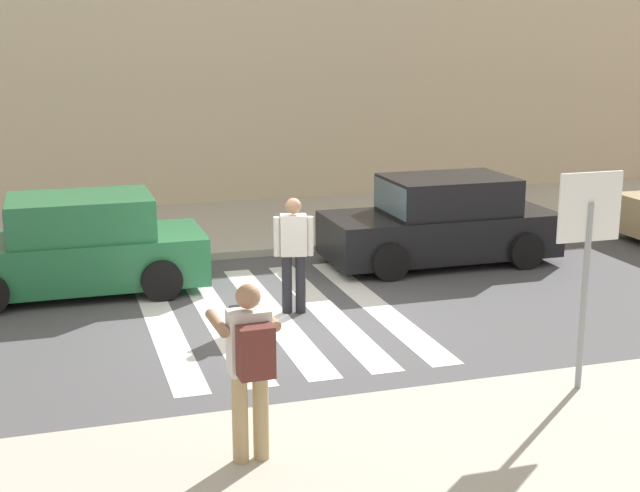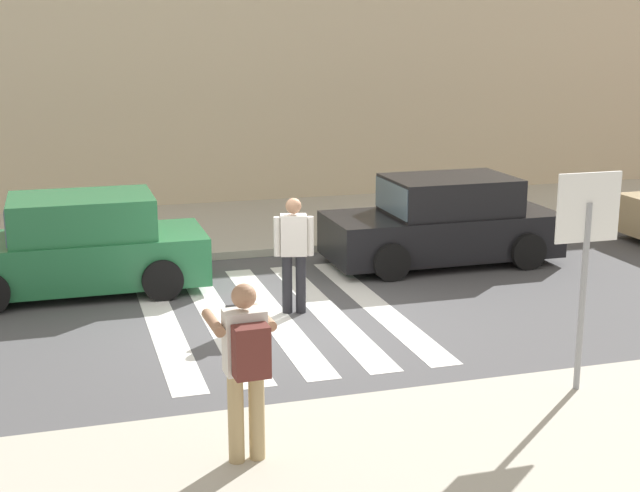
# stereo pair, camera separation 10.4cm
# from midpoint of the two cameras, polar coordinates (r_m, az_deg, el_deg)

# --- Properties ---
(ground_plane) EXTENTS (120.00, 120.00, 0.00)m
(ground_plane) POSITION_cam_midpoint_polar(r_m,az_deg,el_deg) (12.93, -3.05, -4.73)
(ground_plane) COLOR #4C4C4F
(sidewalk_far) EXTENTS (60.00, 4.80, 0.14)m
(sidewalk_far) POSITION_cam_midpoint_polar(r_m,az_deg,el_deg) (18.59, -7.60, 1.12)
(sidewalk_far) COLOR #B2AD9E
(sidewalk_far) RESTS_ON ground
(building_facade_far) EXTENTS (56.00, 4.00, 6.80)m
(building_facade_far) POSITION_cam_midpoint_polar(r_m,az_deg,el_deg) (22.51, -9.82, 11.79)
(building_facade_far) COLOR beige
(building_facade_far) RESTS_ON ground
(crosswalk_stripe_0) EXTENTS (0.44, 5.20, 0.01)m
(crosswalk_stripe_0) POSITION_cam_midpoint_polar(r_m,az_deg,el_deg) (12.85, -10.23, -5.04)
(crosswalk_stripe_0) COLOR silver
(crosswalk_stripe_0) RESTS_ON ground
(crosswalk_stripe_1) EXTENTS (0.44, 5.20, 0.01)m
(crosswalk_stripe_1) POSITION_cam_midpoint_polar(r_m,az_deg,el_deg) (12.95, -6.71, -4.75)
(crosswalk_stripe_1) COLOR silver
(crosswalk_stripe_1) RESTS_ON ground
(crosswalk_stripe_2) EXTENTS (0.44, 5.20, 0.01)m
(crosswalk_stripe_2) POSITION_cam_midpoint_polar(r_m,az_deg,el_deg) (13.11, -3.26, -4.44)
(crosswalk_stripe_2) COLOR silver
(crosswalk_stripe_2) RESTS_ON ground
(crosswalk_stripe_3) EXTENTS (0.44, 5.20, 0.01)m
(crosswalk_stripe_3) POSITION_cam_midpoint_polar(r_m,az_deg,el_deg) (13.32, 0.09, -4.13)
(crosswalk_stripe_3) COLOR silver
(crosswalk_stripe_3) RESTS_ON ground
(crosswalk_stripe_4) EXTENTS (0.44, 5.20, 0.01)m
(crosswalk_stripe_4) POSITION_cam_midpoint_polar(r_m,az_deg,el_deg) (13.56, 3.33, -3.82)
(crosswalk_stripe_4) COLOR silver
(crosswalk_stripe_4) RESTS_ON ground
(stop_sign) EXTENTS (0.76, 0.08, 2.46)m
(stop_sign) POSITION_cam_midpoint_polar(r_m,az_deg,el_deg) (10.08, 16.49, 0.79)
(stop_sign) COLOR gray
(stop_sign) RESTS_ON sidewalk_near
(photographer_with_backpack) EXTENTS (0.60, 0.86, 1.72)m
(photographer_with_backpack) POSITION_cam_midpoint_polar(r_m,az_deg,el_deg) (8.21, -4.87, -7.17)
(photographer_with_backpack) COLOR tan
(photographer_with_backpack) RESTS_ON sidewalk_near
(pedestrian_crossing) EXTENTS (0.57, 0.32, 1.72)m
(pedestrian_crossing) POSITION_cam_midpoint_polar(r_m,az_deg,el_deg) (12.96, -1.94, -0.18)
(pedestrian_crossing) COLOR #232328
(pedestrian_crossing) RESTS_ON ground
(parked_car_green) EXTENTS (4.10, 1.92, 1.55)m
(parked_car_green) POSITION_cam_midpoint_polar(r_m,az_deg,el_deg) (14.60, -15.58, -0.10)
(parked_car_green) COLOR #236B3D
(parked_car_green) RESTS_ON ground
(parked_car_black) EXTENTS (4.10, 1.92, 1.55)m
(parked_car_black) POSITION_cam_midpoint_polar(r_m,az_deg,el_deg) (16.02, 7.59, 1.49)
(parked_car_black) COLOR black
(parked_car_black) RESTS_ON ground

